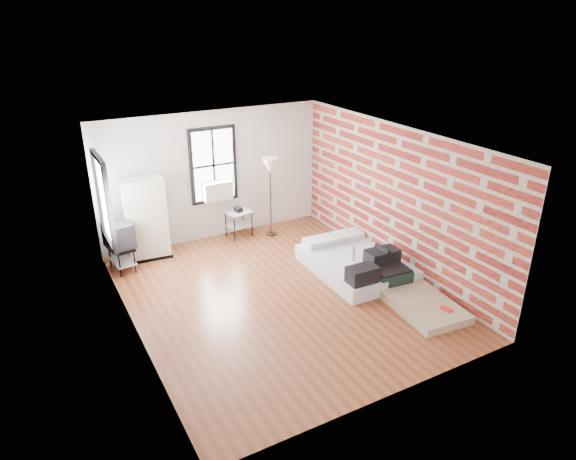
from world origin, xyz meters
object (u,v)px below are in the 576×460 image
mattress_main (356,262)px  tv_stand (119,237)px  wardrobe (146,219)px  side_table (239,217)px  mattress_bare (410,294)px  floor_lamp (270,169)px

mattress_main → tv_stand: tv_stand is taller
wardrobe → mattress_main: bearing=-32.3°
mattress_main → side_table: size_ratio=3.15×
side_table → mattress_bare: bearing=-69.2°
tv_stand → side_table: bearing=0.7°
floor_lamp → mattress_main: bearing=-74.9°
side_table → tv_stand: bearing=-172.0°
side_table → mattress_main: bearing=-63.6°
mattress_bare → wardrobe: size_ratio=1.13×
side_table → floor_lamp: size_ratio=0.39×
mattress_bare → wardrobe: (-3.55, 3.91, 0.72)m
mattress_bare → tv_stand: 5.53m
mattress_main → wardrobe: bearing=144.3°
mattress_main → side_table: bearing=118.2°
mattress_main → floor_lamp: size_ratio=1.22×
wardrobe → tv_stand: 0.69m
wardrobe → floor_lamp: size_ratio=0.94×
mattress_main → mattress_bare: (0.20, -1.33, -0.07)m
mattress_main → side_table: (-1.31, 2.64, 0.28)m
floor_lamp → tv_stand: 3.42m
side_table → floor_lamp: (0.67, -0.26, 1.06)m
mattress_bare → side_table: 4.27m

